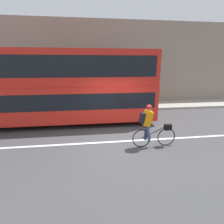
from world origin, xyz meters
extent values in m
plane|color=#424244|center=(0.00, 0.00, 0.00)|extent=(80.00, 80.00, 0.00)
cube|color=silver|center=(0.00, -0.01, 0.00)|extent=(50.00, 0.14, 0.01)
cube|color=#A8A399|center=(0.00, 5.93, 0.07)|extent=(60.00, 2.47, 0.14)
cube|color=gray|center=(0.00, 7.31, 3.11)|extent=(60.00, 0.30, 6.21)
cylinder|color=black|center=(0.33, 2.84, 0.46)|extent=(0.91, 0.30, 0.91)
cube|color=red|center=(-2.78, 2.84, 1.15)|extent=(10.03, 2.58, 1.75)
cube|color=black|center=(-2.78, 2.84, 1.36)|extent=(9.63, 2.60, 0.77)
cube|color=red|center=(-2.78, 2.84, 2.88)|extent=(10.03, 2.47, 1.71)
cube|color=black|center=(-2.78, 2.84, 2.96)|extent=(9.63, 2.49, 0.96)
torus|color=black|center=(1.73, -0.60, 0.36)|extent=(0.71, 0.04, 0.71)
torus|color=black|center=(0.75, -0.60, 0.36)|extent=(0.71, 0.04, 0.71)
cylinder|color=black|center=(1.24, -0.60, 0.58)|extent=(0.99, 0.03, 0.48)
cylinder|color=black|center=(0.87, -0.60, 0.62)|extent=(0.03, 0.03, 0.52)
cube|color=black|center=(1.76, -0.60, 0.76)|extent=(0.26, 0.16, 0.22)
cube|color=orange|center=(0.93, -0.60, 1.15)|extent=(0.37, 0.32, 0.58)
cube|color=black|center=(0.73, -0.60, 1.17)|extent=(0.21, 0.26, 0.38)
cylinder|color=#384C7A|center=(0.97, -0.51, 0.56)|extent=(0.22, 0.11, 0.64)
cylinder|color=#384C7A|center=(0.97, -0.69, 0.56)|extent=(0.20, 0.11, 0.64)
sphere|color=tan|center=(0.97, -0.60, 1.50)|extent=(0.19, 0.19, 0.19)
sphere|color=red|center=(0.97, -0.60, 1.55)|extent=(0.21, 0.21, 0.21)
cylinder|color=#262628|center=(1.05, 5.80, 0.66)|extent=(0.60, 0.60, 1.04)
camera|label=1|loc=(-1.17, -6.48, 3.04)|focal=28.00mm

